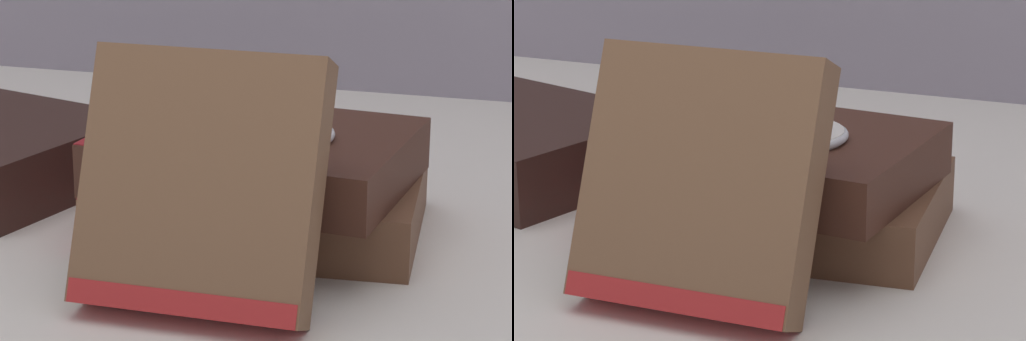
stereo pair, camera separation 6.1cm
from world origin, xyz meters
The scene contains 6 objects.
ground_plane centered at (0.00, 0.00, 0.00)m, with size 3.00×3.00×0.00m, color silver.
book_flat_bottom centered at (-0.02, 0.06, 0.02)m, with size 0.19×0.15×0.04m.
book_flat_top centered at (-0.01, 0.05, 0.05)m, with size 0.18×0.14×0.03m.
book_leaning_front centered at (-0.01, -0.05, 0.06)m, with size 0.12×0.08×0.13m.
pocket_watch centered at (0.01, 0.04, 0.07)m, with size 0.06×0.06×0.01m.
reading_glasses centered at (-0.09, 0.22, 0.00)m, with size 0.11×0.07×0.00m.
Camera 1 is at (0.18, -0.59, 0.25)m, focal length 85.00 mm.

